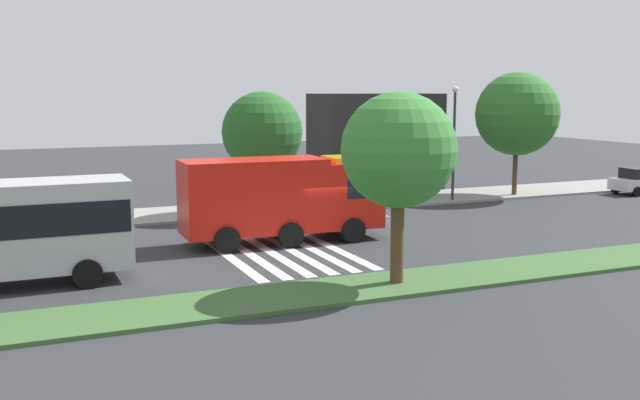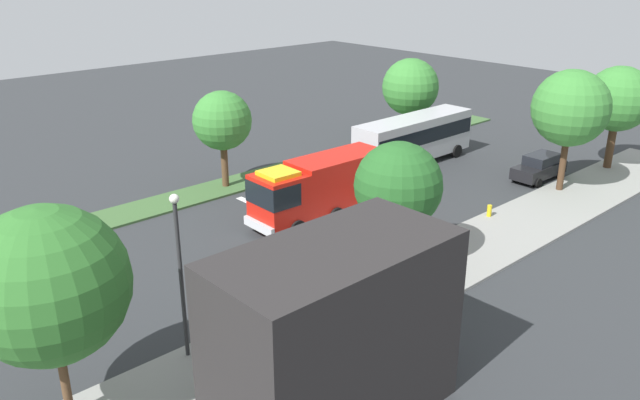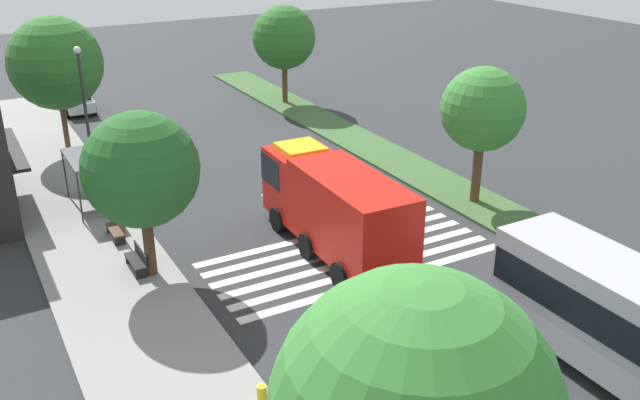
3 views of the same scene
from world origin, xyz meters
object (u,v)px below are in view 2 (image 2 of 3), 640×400
at_px(transit_bus, 414,136).
at_px(bus_stop_shelter, 280,288).
at_px(sidewalk_tree_center, 398,186).
at_px(fire_hydrant, 489,211).
at_px(parked_car_west, 539,167).
at_px(bench_west_of_shelter, 394,263).
at_px(sidewalk_tree_far_west, 618,99).
at_px(median_tree_west, 222,121).
at_px(bench_near_shelter, 348,284).
at_px(sidewalk_tree_west, 571,108).
at_px(median_tree_far_west, 410,87).
at_px(street_lamp, 180,265).
at_px(fire_truck, 317,187).
at_px(sidewalk_tree_east, 48,285).

xyz_separation_m(transit_bus, bus_stop_shelter, (21.69, 10.88, -0.23)).
relative_size(sidewalk_tree_center, fire_hydrant, 9.18).
height_order(parked_car_west, bench_west_of_shelter, parked_car_west).
distance_m(sidewalk_tree_far_west, fire_hydrant, 15.23).
bearing_deg(median_tree_west, bench_near_shelter, 75.21).
height_order(sidewalk_tree_west, median_tree_far_west, sidewalk_tree_west).
height_order(sidewalk_tree_center, median_tree_west, median_tree_west).
bearing_deg(bench_west_of_shelter, transit_bus, -143.13).
xyz_separation_m(bench_west_of_shelter, median_tree_far_west, (-20.03, -16.00, 3.76)).
distance_m(parked_car_west, street_lamp, 29.67).
bearing_deg(median_tree_far_west, sidewalk_tree_far_west, 104.53).
relative_size(fire_truck, parked_car_west, 2.01).
bearing_deg(bench_west_of_shelter, fire_truck, -103.45).
bearing_deg(transit_bus, sidewalk_tree_west, -76.53).
xyz_separation_m(sidewalk_tree_center, fire_hydrant, (-9.07, -0.50, -3.91)).
bearing_deg(sidewalk_tree_east, bus_stop_shelter, 177.61).
bearing_deg(bus_stop_shelter, fire_hydrant, -177.02).
bearing_deg(street_lamp, sidewalk_tree_east, 4.73).
bearing_deg(parked_car_west, sidewalk_tree_west, 63.62).
distance_m(fire_truck, sidewalk_tree_east, 19.53).
xyz_separation_m(transit_bus, sidewalk_tree_far_west, (-9.55, 10.51, 3.08)).
bearing_deg(fire_truck, parked_car_west, 164.40).
xyz_separation_m(fire_truck, bench_near_shelter, (4.99, 7.62, -1.51)).
relative_size(bus_stop_shelter, bench_near_shelter, 2.19).
bearing_deg(sidewalk_tree_far_west, parked_car_west, -20.58).
bearing_deg(bench_west_of_shelter, sidewalk_tree_west, -178.70).
bearing_deg(median_tree_west, street_lamp, 51.07).
height_order(sidewalk_tree_east, fire_hydrant, sidewalk_tree_east).
bearing_deg(sidewalk_tree_far_west, bench_west_of_shelter, 0.92).
relative_size(median_tree_west, fire_hydrant, 9.22).
relative_size(sidewalk_tree_far_west, fire_hydrant, 10.58).
bearing_deg(bus_stop_shelter, sidewalk_tree_east, -2.39).
relative_size(fire_truck, bench_near_shelter, 5.66).
xyz_separation_m(sidewalk_tree_far_west, fire_hydrant, (14.47, -0.50, -4.70)).
distance_m(parked_car_west, sidewalk_tree_east, 34.61).
distance_m(median_tree_far_west, median_tree_west, 18.97).
height_order(parked_car_west, median_tree_far_west, median_tree_far_west).
bearing_deg(bus_stop_shelter, median_tree_west, -117.22).
bearing_deg(sidewalk_tree_east, bench_west_of_shelter, 178.62).
relative_size(sidewalk_tree_center, median_tree_west, 1.00).
relative_size(bench_near_shelter, median_tree_far_west, 0.24).
xyz_separation_m(bus_stop_shelter, sidewalk_tree_east, (8.90, -0.37, 3.28)).
relative_size(sidewalk_tree_center, median_tree_far_west, 0.97).
xyz_separation_m(sidewalk_tree_far_west, median_tree_far_west, (4.05, -15.62, -0.85)).
bearing_deg(sidewalk_tree_west, median_tree_west, -44.29).
bearing_deg(sidewalk_tree_center, transit_bus, -143.11).
relative_size(transit_bus, median_tree_west, 1.66).
height_order(bench_west_of_shelter, median_tree_west, median_tree_west).
relative_size(bus_stop_shelter, sidewalk_tree_west, 0.44).
relative_size(fire_truck, sidewalk_tree_center, 1.41).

